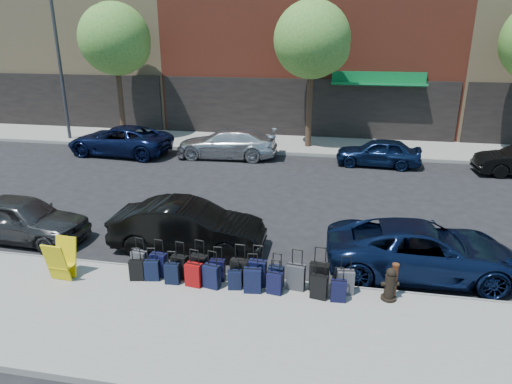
% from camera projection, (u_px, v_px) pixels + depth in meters
% --- Properties ---
extents(ground, '(120.00, 120.00, 0.00)m').
position_uv_depth(ground, '(269.00, 214.00, 15.60)').
color(ground, black).
rests_on(ground, ground).
extents(sidewalk_near, '(60.00, 4.00, 0.15)m').
position_uv_depth(sidewalk_near, '(219.00, 327.00, 9.56)').
color(sidewalk_near, gray).
rests_on(sidewalk_near, ground).
extents(sidewalk_far, '(60.00, 4.00, 0.15)m').
position_uv_depth(sidewalk_far, '(299.00, 145.00, 24.83)').
color(sidewalk_far, gray).
rests_on(sidewalk_far, ground).
extents(curb_near, '(60.00, 0.08, 0.15)m').
position_uv_depth(curb_near, '(240.00, 278.00, 11.43)').
color(curb_near, gray).
rests_on(curb_near, ground).
extents(curb_far, '(60.00, 0.08, 0.15)m').
position_uv_depth(curb_far, '(295.00, 154.00, 22.96)').
color(curb_far, gray).
rests_on(curb_far, ground).
extents(building_left, '(15.00, 12.12, 16.00)m').
position_uv_depth(building_left, '(90.00, 0.00, 32.45)').
color(building_left, '#9C8660').
rests_on(building_left, ground).
extents(tree_left, '(3.80, 3.80, 7.27)m').
position_uv_depth(tree_left, '(117.00, 41.00, 24.35)').
color(tree_left, black).
rests_on(tree_left, sidewalk_far).
extents(tree_center, '(3.80, 3.80, 7.27)m').
position_uv_depth(tree_center, '(315.00, 42.00, 22.47)').
color(tree_center, black).
rests_on(tree_center, sidewalk_far).
extents(streetlight, '(2.59, 0.18, 8.00)m').
position_uv_depth(streetlight, '(62.00, 56.00, 24.48)').
color(streetlight, '#333338').
rests_on(streetlight, sidewalk_far).
extents(suitcase_front_0, '(0.41, 0.27, 0.93)m').
position_uv_depth(suitcase_front_0, '(140.00, 262.00, 11.49)').
color(suitcase_front_0, '#414046').
rests_on(suitcase_front_0, sidewalk_near).
extents(suitcase_front_1, '(0.42, 0.26, 0.96)m').
position_uv_depth(suitcase_front_1, '(159.00, 265.00, 11.32)').
color(suitcase_front_1, black).
rests_on(suitcase_front_1, sidewalk_near).
extents(suitcase_front_2, '(0.42, 0.27, 0.95)m').
position_uv_depth(suitcase_front_2, '(180.00, 267.00, 11.22)').
color(suitcase_front_2, black).
rests_on(suitcase_front_2, sidewalk_near).
extents(suitcase_front_3, '(0.46, 0.31, 1.02)m').
position_uv_depth(suitcase_front_3, '(199.00, 267.00, 11.16)').
color(suitcase_front_3, black).
rests_on(suitcase_front_3, sidewalk_near).
extents(suitcase_front_4, '(0.37, 0.21, 0.87)m').
position_uv_depth(suitcase_front_4, '(218.00, 270.00, 11.13)').
color(suitcase_front_4, black).
rests_on(suitcase_front_4, sidewalk_near).
extents(suitcase_front_5, '(0.43, 0.25, 1.02)m').
position_uv_depth(suitcase_front_5, '(240.00, 272.00, 10.96)').
color(suitcase_front_5, black).
rests_on(suitcase_front_5, sidewalk_near).
extents(suitcase_front_6, '(0.44, 0.26, 1.02)m').
position_uv_depth(suitcase_front_6, '(257.00, 273.00, 10.90)').
color(suitcase_front_6, black).
rests_on(suitcase_front_6, sidewalk_near).
extents(suitcase_front_7, '(0.38, 0.25, 0.86)m').
position_uv_depth(suitcase_front_7, '(276.00, 276.00, 10.84)').
color(suitcase_front_7, black).
rests_on(suitcase_front_7, sidewalk_near).
extents(suitcase_front_8, '(0.44, 0.28, 1.00)m').
position_uv_depth(suitcase_front_8, '(296.00, 277.00, 10.73)').
color(suitcase_front_8, '#333338').
rests_on(suitcase_front_8, sidewalk_near).
extents(suitcase_front_9, '(0.46, 0.27, 1.08)m').
position_uv_depth(suitcase_front_9, '(319.00, 277.00, 10.69)').
color(suitcase_front_9, black).
rests_on(suitcase_front_9, sidewalk_near).
extents(suitcase_front_10, '(0.42, 0.27, 0.94)m').
position_uv_depth(suitcase_front_10, '(345.00, 282.00, 10.55)').
color(suitcase_front_10, '#404045').
rests_on(suitcase_front_10, sidewalk_near).
extents(suitcase_back_0, '(0.38, 0.27, 0.83)m').
position_uv_depth(suitcase_back_0, '(137.00, 270.00, 11.15)').
color(suitcase_back_0, black).
rests_on(suitcase_back_0, sidewalk_near).
extents(suitcase_back_1, '(0.38, 0.26, 0.84)m').
position_uv_depth(suitcase_back_1, '(152.00, 270.00, 11.14)').
color(suitcase_back_1, black).
rests_on(suitcase_back_1, sidewalk_near).
extents(suitcase_back_2, '(0.36, 0.23, 0.83)m').
position_uv_depth(suitcase_back_2, '(172.00, 273.00, 10.99)').
color(suitcase_back_2, black).
rests_on(suitcase_back_2, sidewalk_near).
extents(suitcase_back_3, '(0.42, 0.28, 0.93)m').
position_uv_depth(suitcase_back_3, '(194.00, 275.00, 10.88)').
color(suitcase_back_3, maroon).
rests_on(suitcase_back_3, sidewalk_near).
extents(suitcase_back_4, '(0.43, 0.30, 0.93)m').
position_uv_depth(suitcase_back_4, '(212.00, 276.00, 10.81)').
color(suitcase_back_4, black).
rests_on(suitcase_back_4, sidewalk_near).
extents(suitcase_back_5, '(0.35, 0.24, 0.77)m').
position_uv_depth(suitcase_back_5, '(235.00, 280.00, 10.76)').
color(suitcase_back_5, black).
rests_on(suitcase_back_5, sidewalk_near).
extents(suitcase_back_6, '(0.43, 0.28, 0.96)m').
position_uv_depth(suitcase_back_6, '(253.00, 280.00, 10.62)').
color(suitcase_back_6, black).
rests_on(suitcase_back_6, sidewalk_near).
extents(suitcase_back_7, '(0.38, 0.26, 0.84)m').
position_uv_depth(suitcase_back_7, '(275.00, 283.00, 10.57)').
color(suitcase_back_7, black).
rests_on(suitcase_back_7, sidewalk_near).
extents(suitcase_back_9, '(0.41, 0.29, 0.90)m').
position_uv_depth(suitcase_back_9, '(319.00, 287.00, 10.38)').
color(suitcase_back_9, black).
rests_on(suitcase_back_9, sidewalk_near).
extents(suitcase_back_10, '(0.35, 0.22, 0.82)m').
position_uv_depth(suitcase_back_10, '(338.00, 291.00, 10.27)').
color(suitcase_back_10, black).
rests_on(suitcase_back_10, sidewalk_near).
extents(fire_hydrant, '(0.41, 0.36, 0.79)m').
position_uv_depth(fire_hydrant, '(390.00, 285.00, 10.29)').
color(fire_hydrant, black).
rests_on(fire_hydrant, sidewalk_near).
extents(bollard, '(0.16, 0.16, 0.86)m').
position_uv_depth(bollard, '(394.00, 280.00, 10.33)').
color(bollard, '#38190C').
rests_on(bollard, sidewalk_near).
extents(display_rack, '(0.60, 0.66, 1.01)m').
position_uv_depth(display_rack, '(61.00, 260.00, 11.13)').
color(display_rack, '#D5BE0B').
rests_on(display_rack, sidewalk_near).
extents(car_near_0, '(4.06, 1.80, 1.36)m').
position_uv_depth(car_near_0, '(22.00, 219.00, 13.51)').
color(car_near_0, '#343437').
rests_on(car_near_0, ground).
extents(car_near_1, '(4.35, 1.61, 1.42)m').
position_uv_depth(car_near_1, '(188.00, 227.00, 12.86)').
color(car_near_1, black).
rests_on(car_near_1, ground).
extents(car_near_2, '(4.99, 2.52, 1.35)m').
position_uv_depth(car_near_2, '(423.00, 250.00, 11.58)').
color(car_near_2, '#0D1A3C').
rests_on(car_near_2, ground).
extents(car_far_0, '(5.39, 2.78, 1.45)m').
position_uv_depth(car_far_0, '(120.00, 140.00, 22.95)').
color(car_far_0, '#0D163B').
rests_on(car_far_0, ground).
extents(car_far_1, '(5.03, 2.23, 1.44)m').
position_uv_depth(car_far_1, '(227.00, 143.00, 22.39)').
color(car_far_1, silver).
rests_on(car_far_1, ground).
extents(car_far_2, '(3.89, 1.75, 1.30)m').
position_uv_depth(car_far_2, '(378.00, 152.00, 21.01)').
color(car_far_2, '#0D1B3B').
rests_on(car_far_2, ground).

